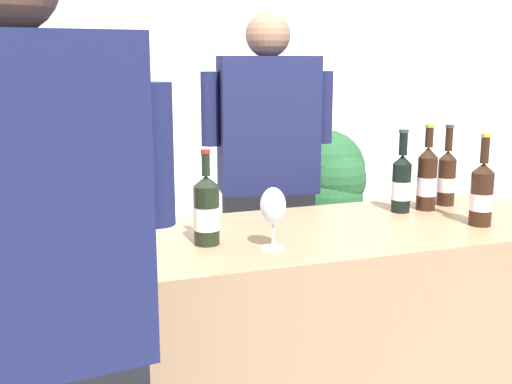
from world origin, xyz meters
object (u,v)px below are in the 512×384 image
Objects in this scene: potted_shrub at (322,197)px; wine_bottle_5 at (447,177)px; wine_glass at (273,208)px; wine_bottle_8 at (401,183)px; wine_bottle_6 at (138,212)px; wine_bottle_2 at (427,178)px; wine_bottle_7 at (482,194)px; wine_bottle_1 at (206,211)px; ice_bucket at (70,216)px; person_server at (267,211)px.

wine_bottle_5 is at bearing -91.60° from potted_shrub.
wine_bottle_8 is at bearing 24.27° from wine_glass.
wine_bottle_6 reaches higher than potted_shrub.
wine_bottle_7 is (0.05, -0.27, -0.01)m from wine_bottle_2.
wine_bottle_7 is at bearing -5.50° from wine_bottle_1.
wine_bottle_7 reaches higher than potted_shrub.
wine_bottle_5 is at bearing 10.34° from wine_bottle_8.
ice_bucket is at bearing 162.46° from wine_bottle_1.
wine_glass reaches higher than potted_shrub.
wine_bottle_6 is 0.96× the size of wine_bottle_7.
wine_bottle_1 is 1.07m from wine_bottle_5.
wine_bottle_1 is 0.91× the size of wine_bottle_2.
person_server is at bearing 33.10° from ice_bucket.
wine_glass is at bearing -159.04° from wine_bottle_2.
wine_bottle_8 is at bearing -179.73° from wine_bottle_2.
wine_bottle_8 is 1.23m from ice_bucket.
potted_shrub is (0.91, 1.56, -0.36)m from wine_glass.
wine_bottle_7 is 0.80m from wine_glass.
wine_bottle_1 is 0.97× the size of wine_bottle_6.
wine_bottle_5 is 0.79m from person_server.
ice_bucket is at bearing -176.66° from wine_bottle_5.
wine_bottle_1 is 0.21m from wine_bottle_6.
wine_bottle_1 is at bearing -168.46° from wine_bottle_5.
wine_bottle_6 reaches higher than wine_glass.
wine_bottle_6 is at bearing -132.55° from potted_shrub.
wine_bottle_6 is 0.29× the size of potted_shrub.
wine_bottle_2 is at bearing 7.17° from wine_bottle_6.
wine_bottle_2 is at bearing -48.67° from person_server.
ice_bucket is at bearing 153.15° from wine_bottle_6.
potted_shrub is at bearing 53.02° from wine_bottle_1.
person_server is 0.98m from potted_shrub.
wine_bottle_8 is 0.70m from wine_glass.
ice_bucket is (-1.39, 0.22, -0.02)m from wine_bottle_7.
wine_glass is at bearing -120.16° from potted_shrub.
wine_bottle_2 is 0.11m from wine_bottle_8.
wine_bottle_8 reaches higher than wine_bottle_1.
wine_bottle_7 is at bearing -59.02° from wine_bottle_8.
wine_bottle_6 is at bearing 159.97° from wine_glass.
wine_bottle_1 is 0.43m from ice_bucket.
wine_bottle_8 is (-0.16, 0.27, -0.00)m from wine_bottle_7.
potted_shrub is at bearing 50.10° from person_server.
wine_bottle_6 is 1.04m from wine_bottle_8.
wine_bottle_1 is 1.84m from potted_shrub.
wine_bottle_8 is (1.03, 0.14, -0.00)m from wine_bottle_6.
wine_bottle_8 is at bearing -101.98° from potted_shrub.
wine_bottle_2 is 0.31× the size of potted_shrub.
wine_bottle_2 is 1.72× the size of wine_glass.
wine_bottle_6 is 0.98m from person_server.
wine_bottle_6 is at bearing -172.83° from wine_bottle_2.
wine_bottle_2 reaches higher than wine_bottle_8.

